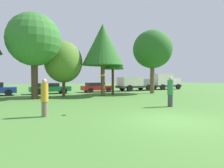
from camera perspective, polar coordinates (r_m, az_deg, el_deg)
name	(u,v)px	position (r m, az deg, el deg)	size (l,w,h in m)	color
ground_plane	(171,121)	(8.52, 17.48, -10.57)	(120.00, 120.00, 0.00)	#477A33
person_thrower	(45,98)	(9.34, -19.82, -3.89)	(0.34, 0.34, 1.79)	#726651
person_catcher	(170,92)	(12.46, 17.32, -2.21)	(0.37, 0.37, 1.91)	#3F3F47
frisbee	(103,75)	(9.65, -2.85, 2.64)	(0.29, 0.30, 0.14)	orange
tree_1	(34,40)	(17.88, -22.62, 12.24)	(4.54, 4.54, 7.41)	#473323
tree_2	(63,62)	(18.94, -14.54, 6.49)	(3.63, 3.63, 5.41)	brown
tree_3	(103,45)	(19.20, -2.85, 11.80)	(4.15, 4.15, 7.26)	brown
tree_4	(113,58)	(20.84, 0.24, 7.78)	(2.45, 2.45, 5.26)	#473323
tree_5	(152,50)	(23.14, 12.20, 10.21)	(4.62, 4.62, 7.51)	brown
parked_car_green	(49,88)	(23.05, -18.52, -1.15)	(4.60, 2.03, 1.25)	#196633
parked_car_red	(97,87)	(24.70, -4.69, -0.92)	(4.09, 1.96, 1.25)	red
delivery_truck_grey	(134,83)	(27.43, 6.74, 0.29)	(5.40, 2.37, 1.96)	#2D2D33
delivery_truck_white	(165,81)	(31.55, 15.75, 0.84)	(5.44, 2.32, 2.52)	#2D2D33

